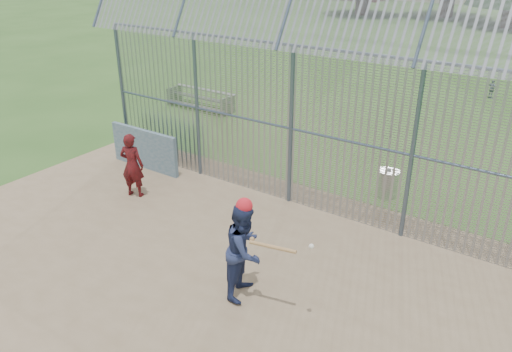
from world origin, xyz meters
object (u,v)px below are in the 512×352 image
Objects in this scene: batter at (245,250)px; bleacher at (200,99)px; dugout_wall at (145,149)px; trash_can at (388,183)px; onlooker at (132,165)px.

bleacher is at bearing 31.87° from batter.
dugout_wall is 6.08m from bleacher.
bleacher is at bearing 160.77° from trash_can.
onlooker reaches higher than dugout_wall.
bleacher is at bearing -81.73° from onlooker.
trash_can is 0.27× the size of bleacher.
onlooker reaches higher than trash_can.
onlooker is at bearing -62.43° from bleacher.
batter is at bearing -45.64° from bleacher.
dugout_wall is at bearing -72.65° from onlooker.
dugout_wall is 1.81m from onlooker.
onlooker is 7.85m from bleacher.
batter is 5.50m from trash_can.
batter is 0.63× the size of bleacher.
trash_can is at bearing -165.10° from onlooker.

